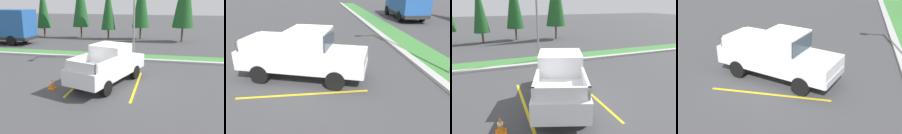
# 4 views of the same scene
# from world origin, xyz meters

# --- Properties ---
(ground_plane) EXTENTS (120.00, 120.00, 0.00)m
(ground_plane) POSITION_xyz_m (0.00, 0.00, 0.00)
(ground_plane) COLOR #424244
(parking_line_near) EXTENTS (0.12, 4.80, 0.01)m
(parking_line_near) POSITION_xyz_m (-1.57, -0.49, 0.00)
(parking_line_near) COLOR yellow
(parking_line_near) RESTS_ON ground
(parking_line_far) EXTENTS (0.12, 4.80, 0.01)m
(parking_line_far) POSITION_xyz_m (1.53, -0.49, 0.00)
(parking_line_far) COLOR yellow
(parking_line_far) RESTS_ON ground
(curb_strip) EXTENTS (56.00, 0.40, 0.15)m
(curb_strip) POSITION_xyz_m (0.00, 5.00, 0.07)
(curb_strip) COLOR #B2B2AD
(curb_strip) RESTS_ON ground
(grass_median) EXTENTS (56.00, 1.80, 0.06)m
(grass_median) POSITION_xyz_m (0.00, 6.10, 0.03)
(grass_median) COLOR #42843D
(grass_median) RESTS_ON ground
(pickup_truck_main) EXTENTS (3.46, 5.55, 2.10)m
(pickup_truck_main) POSITION_xyz_m (-0.00, -0.44, 1.04)
(pickup_truck_main) COLOR black
(pickup_truck_main) RESTS_ON ground
(cargo_truck_distant) EXTENTS (6.92, 2.83, 3.40)m
(cargo_truck_distant) POSITION_xyz_m (-13.30, 9.57, 1.85)
(cargo_truck_distant) COLOR black
(cargo_truck_distant) RESTS_ON ground
(traffic_cone) EXTENTS (0.36, 0.36, 0.60)m
(traffic_cone) POSITION_xyz_m (-2.60, -1.92, 0.29)
(traffic_cone) COLOR orange
(traffic_cone) RESTS_ON ground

